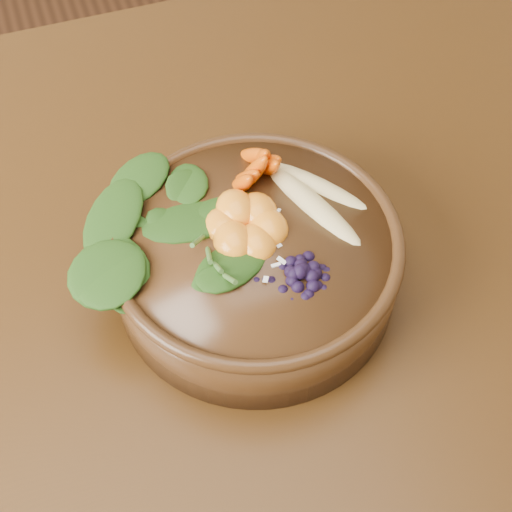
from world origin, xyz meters
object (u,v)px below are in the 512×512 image
dining_table (86,325)px  carrot_cluster (246,141)px  banana_halves (317,185)px  stoneware_bowl (256,262)px  mandarin_cluster (246,216)px  blueberry_pile (301,263)px  kale_heap (180,211)px

dining_table → carrot_cluster: carrot_cluster is taller
carrot_cluster → banana_halves: carrot_cluster is taller
dining_table → stoneware_bowl: 0.24m
banana_halves → mandarin_cluster: (-0.08, -0.02, 0.00)m
blueberry_pile → dining_table: bearing=149.2°
mandarin_cluster → blueberry_pile: bearing=-68.7°
banana_halves → blueberry_pile: 0.10m
dining_table → mandarin_cluster: (0.18, -0.05, 0.19)m
dining_table → stoneware_bowl: bearing=-20.7°
kale_heap → blueberry_pile: bearing=-47.6°
dining_table → banana_halves: 0.32m
dining_table → kale_heap: 0.23m
stoneware_bowl → mandarin_cluster: (-0.00, 0.02, 0.05)m
mandarin_cluster → banana_halves: bearing=10.8°
stoneware_bowl → kale_heap: (-0.06, 0.04, 0.06)m
dining_table → blueberry_pile: size_ratio=12.00×
dining_table → stoneware_bowl: stoneware_bowl is taller
stoneware_bowl → banana_halves: bearing=23.3°
kale_heap → banana_halves: (0.14, -0.01, -0.01)m
mandarin_cluster → carrot_cluster: bearing=70.8°
kale_heap → banana_halves: bearing=-3.0°
carrot_cluster → kale_heap: bearing=-169.5°
stoneware_bowl → blueberry_pile: (0.02, -0.05, 0.06)m
banana_halves → mandarin_cluster: bearing=170.3°
dining_table → kale_heap: bearing=-13.8°
banana_halves → blueberry_pile: blueberry_pile is taller
dining_table → blueberry_pile: (0.21, -0.13, 0.19)m
carrot_cluster → mandarin_cluster: bearing=-129.8°
dining_table → carrot_cluster: bearing=5.7°
carrot_cluster → mandarin_cluster: (-0.03, -0.07, -0.02)m
carrot_cluster → dining_table: bearing=165.1°
stoneware_bowl → blueberry_pile: size_ratio=2.16×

